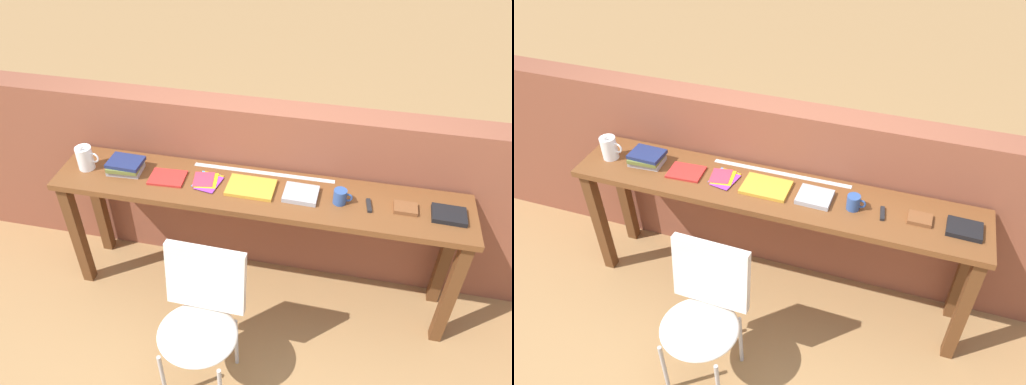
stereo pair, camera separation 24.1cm
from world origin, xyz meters
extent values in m
plane|color=#9E7547|center=(0.00, 0.00, 0.00)|extent=(40.00, 40.00, 0.00)
cube|color=brown|center=(0.00, 0.64, 0.63)|extent=(6.00, 0.20, 1.25)
cube|color=brown|center=(0.00, 0.30, 0.86)|extent=(2.50, 0.44, 0.04)
cube|color=#5B341A|center=(-1.19, 0.14, 0.42)|extent=(0.07, 0.07, 0.84)
cube|color=#5B341A|center=(1.19, 0.14, 0.42)|extent=(0.07, 0.07, 0.84)
cube|color=#5B341A|center=(-1.19, 0.46, 0.42)|extent=(0.07, 0.07, 0.84)
cube|color=#5B341A|center=(1.19, 0.46, 0.42)|extent=(0.07, 0.07, 0.84)
ellipsoid|color=silver|center=(-0.17, -0.46, 0.45)|extent=(0.45, 0.43, 0.08)
cube|color=silver|center=(-0.17, -0.27, 0.69)|extent=(0.44, 0.12, 0.40)
cylinder|color=#B2B2B7|center=(-0.34, -0.61, 0.21)|extent=(0.02, 0.02, 0.41)
cylinder|color=#B2B2B7|center=(-0.33, -0.29, 0.21)|extent=(0.02, 0.02, 0.41)
cylinder|color=#B2B2B7|center=(0.00, -0.30, 0.21)|extent=(0.02, 0.02, 0.41)
cylinder|color=white|center=(-1.09, 0.29, 0.96)|extent=(0.10, 0.10, 0.15)
cone|color=white|center=(-1.09, 0.26, 1.04)|extent=(0.04, 0.03, 0.04)
torus|color=white|center=(-1.03, 0.29, 0.96)|extent=(0.07, 0.01, 0.07)
cube|color=#9E9EA3|center=(-0.84, 0.31, 0.90)|extent=(0.21, 0.15, 0.03)
cube|color=olive|center=(-0.84, 0.31, 0.92)|extent=(0.20, 0.16, 0.02)
cube|color=navy|center=(-0.83, 0.31, 0.95)|extent=(0.21, 0.16, 0.02)
cube|color=red|center=(-0.56, 0.29, 0.89)|extent=(0.22, 0.17, 0.01)
cube|color=#3399D8|center=(-0.32, 0.32, 0.88)|extent=(0.15, 0.18, 0.00)
cube|color=orange|center=(-0.31, 0.31, 0.88)|extent=(0.16, 0.19, 0.00)
cube|color=purple|center=(-0.30, 0.29, 0.89)|extent=(0.15, 0.18, 0.00)
cube|color=yellow|center=(-0.32, 0.31, 0.89)|extent=(0.15, 0.16, 0.00)
cube|color=#E5334C|center=(-0.34, 0.32, 0.89)|extent=(0.14, 0.16, 0.00)
cube|color=gold|center=(-0.04, 0.30, 0.89)|extent=(0.29, 0.20, 0.02)
cube|color=#9E9EA3|center=(0.26, 0.30, 0.89)|extent=(0.20, 0.18, 0.03)
cylinder|color=#2D4C8C|center=(0.48, 0.28, 0.93)|extent=(0.08, 0.08, 0.09)
torus|color=#2D4C8C|center=(0.53, 0.28, 0.93)|extent=(0.06, 0.01, 0.06)
cube|color=black|center=(0.65, 0.28, 0.89)|extent=(0.04, 0.11, 0.02)
cube|color=brown|center=(0.85, 0.30, 0.89)|extent=(0.13, 0.10, 0.02)
cube|color=black|center=(1.09, 0.29, 0.89)|extent=(0.19, 0.15, 0.03)
cube|color=silver|center=(0.00, 0.47, 0.88)|extent=(0.88, 0.03, 0.00)
camera|label=1|loc=(0.47, -1.95, 2.73)|focal=35.00mm
camera|label=2|loc=(0.70, -1.89, 2.73)|focal=35.00mm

